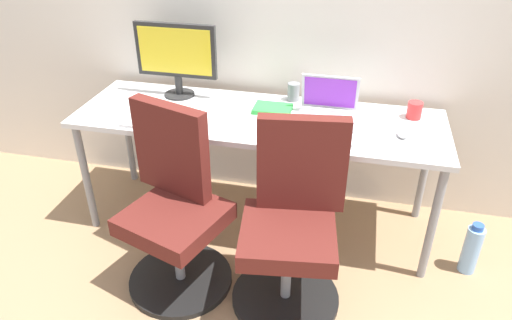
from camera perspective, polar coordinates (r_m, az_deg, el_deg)
The scene contains 14 objects.
ground_plane at distance 3.01m, azimuth 0.22°, elevation -7.17°, with size 5.28×5.28×0.00m, color #9E7A56.
desk at distance 2.66m, azimuth 0.24°, elevation 4.12°, with size 2.03×0.64×0.72m.
office_chair_left at distance 2.42m, azimuth -9.67°, elevation -5.88°, with size 0.56×0.56×0.94m.
office_chair_right at distance 2.29m, azimuth 4.33°, elevation -7.90°, with size 0.54×0.54×0.94m.
water_bottle_on_floor at distance 2.82m, azimuth 24.36°, elevation -9.66°, with size 0.09×0.09×0.31m.
desktop_monitor at distance 2.85m, azimuth -9.53°, elevation 12.27°, with size 0.48×0.18×0.43m.
open_laptop at distance 2.61m, azimuth 8.55°, elevation 6.01°, with size 0.31×0.27×0.22m.
keyboard_by_monitor at distance 2.58m, azimuth -12.15°, elevation 4.17°, with size 0.34×0.12×0.02m, color silver.
keyboard_by_laptop at distance 2.41m, azimuth 7.46°, elevation 2.70°, with size 0.34×0.12×0.02m, color #B7B7B7.
mouse_by_monitor at distance 2.73m, azimuth -7.06°, elevation 6.37°, with size 0.06×0.10×0.03m, color silver.
mouse_by_laptop at distance 2.53m, azimuth 17.14°, elevation 3.05°, with size 0.06×0.10×0.03m, color silver.
coffee_mug at distance 2.73m, azimuth 18.43°, elevation 5.67°, with size 0.08×0.08×0.09m, color red.
pen_cup at distance 2.82m, azimuth 4.51°, elevation 8.12°, with size 0.07×0.07×0.10m, color slate.
notebook at distance 2.69m, azimuth 2.00°, elevation 6.14°, with size 0.21×0.15×0.03m, color green.
Camera 1 is at (0.52, -2.32, 1.85)m, focal length 33.46 mm.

